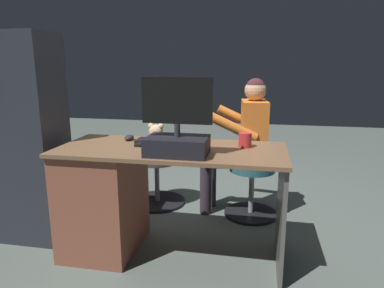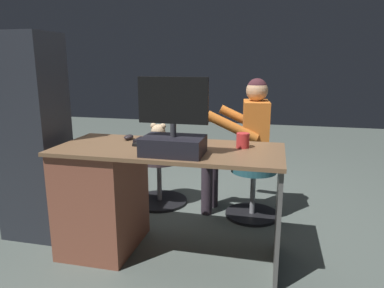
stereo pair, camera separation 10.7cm
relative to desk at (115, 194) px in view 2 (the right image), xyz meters
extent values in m
plane|color=#535D57|center=(-0.39, -0.44, -0.40)|extent=(10.00, 10.00, 0.00)
cube|color=brown|center=(-0.39, 0.00, 0.34)|extent=(1.47, 0.63, 0.02)
cube|color=brown|center=(0.10, 0.00, -0.04)|extent=(0.47, 0.58, 0.73)
cube|color=#575653|center=(-1.10, 0.00, -0.04)|extent=(0.02, 0.56, 0.73)
cube|color=black|center=(-0.47, 0.15, 0.41)|extent=(0.37, 0.25, 0.11)
cylinder|color=#333338|center=(-0.47, 0.15, 0.50)|extent=(0.04, 0.04, 0.08)
cube|color=black|center=(-0.47, 0.15, 0.68)|extent=(0.42, 0.02, 0.27)
cube|color=black|center=(-0.47, 0.14, 0.68)|extent=(0.39, 0.00, 0.24)
cube|color=black|center=(-0.33, -0.14, 0.36)|extent=(0.42, 0.14, 0.02)
ellipsoid|color=#282125|center=(-0.04, -0.17, 0.37)|extent=(0.06, 0.10, 0.04)
cylinder|color=red|center=(-0.86, -0.11, 0.40)|extent=(0.08, 0.08, 0.10)
cube|color=black|center=(-0.18, -0.05, 0.36)|extent=(0.06, 0.15, 0.02)
cylinder|color=black|center=(-0.03, -0.85, -0.39)|extent=(0.52, 0.52, 0.03)
cylinder|color=gray|center=(-0.03, -0.85, -0.19)|extent=(0.04, 0.04, 0.38)
cylinder|color=#45373C|center=(-0.03, -0.85, 0.03)|extent=(0.40, 0.40, 0.06)
ellipsoid|color=#D9B68C|center=(-0.03, -0.85, 0.14)|extent=(0.16, 0.14, 0.17)
sphere|color=#D9B68C|center=(-0.03, -0.85, 0.28)|extent=(0.13, 0.13, 0.13)
sphere|color=beige|center=(-0.03, -0.91, 0.27)|extent=(0.05, 0.05, 0.05)
sphere|color=#D9B68C|center=(-0.08, -0.85, 0.33)|extent=(0.05, 0.05, 0.05)
sphere|color=#D9B68C|center=(0.01, -0.85, 0.33)|extent=(0.05, 0.05, 0.05)
cylinder|color=#D9B68C|center=(-0.11, -0.88, 0.18)|extent=(0.05, 0.13, 0.09)
cylinder|color=#D9B68C|center=(0.05, -0.88, 0.18)|extent=(0.05, 0.13, 0.09)
cylinder|color=#D9B68C|center=(-0.07, -0.95, 0.08)|extent=(0.06, 0.10, 0.06)
cylinder|color=#D9B68C|center=(0.01, -0.95, 0.08)|extent=(0.06, 0.10, 0.06)
cylinder|color=black|center=(-0.90, -0.75, -0.39)|extent=(0.46, 0.46, 0.03)
cylinder|color=gray|center=(-0.90, -0.75, -0.19)|extent=(0.04, 0.04, 0.38)
cylinder|color=#295C66|center=(-0.90, -0.75, 0.03)|extent=(0.38, 0.38, 0.06)
cube|color=orange|center=(-0.90, -0.75, 0.32)|extent=(0.24, 0.34, 0.53)
sphere|color=tan|center=(-0.90, -0.75, 0.67)|extent=(0.17, 0.17, 0.17)
sphere|color=#442128|center=(-0.90, -0.75, 0.69)|extent=(0.16, 0.16, 0.16)
cylinder|color=orange|center=(-0.73, -0.57, 0.40)|extent=(0.42, 0.12, 0.25)
cylinder|color=orange|center=(-0.78, -0.97, 0.40)|extent=(0.42, 0.12, 0.25)
cylinder|color=#352B35|center=(-0.70, -0.69, 0.08)|extent=(0.39, 0.15, 0.11)
cylinder|color=#352B35|center=(-0.51, -0.71, -0.17)|extent=(0.10, 0.10, 0.46)
cylinder|color=#352B35|center=(-0.72, -0.86, 0.08)|extent=(0.39, 0.15, 0.11)
cylinder|color=#352B35|center=(-0.53, -0.88, -0.17)|extent=(0.10, 0.10, 0.46)
cube|color=#282B33|center=(0.68, -0.07, 0.35)|extent=(0.44, 0.36, 1.50)
camera|label=1|loc=(-0.95, 2.14, 0.90)|focal=32.93mm
camera|label=2|loc=(-1.05, 2.12, 0.90)|focal=32.93mm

